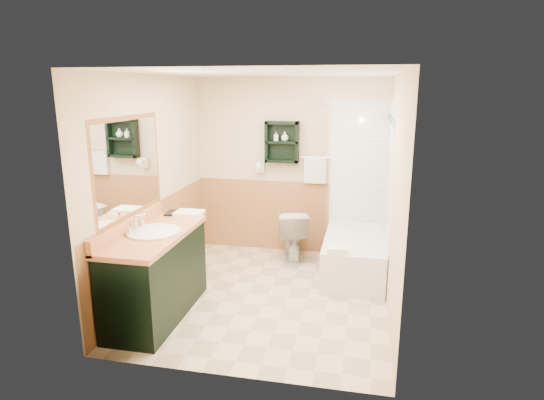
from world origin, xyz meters
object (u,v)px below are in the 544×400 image
Objects in this scene: bathtub at (354,254)px; wall_shelf at (282,142)px; vanity at (156,275)px; soap_bottle_a at (276,139)px; hair_dryer at (261,167)px; toilet at (292,234)px; soap_bottle_b at (285,137)px; vanity_book at (166,204)px.

wall_shelf is at bearing 151.86° from bathtub.
vanity is 11.37× the size of soap_bottle_a.
wall_shelf is 0.46m from hair_dryer.
wall_shelf is 4.50× the size of soap_bottle_a.
vanity is 2.00× the size of toilet.
wall_shelf is 2.51m from vanity.
soap_bottle_b is (-0.14, 0.23, 1.27)m from toilet.
toilet is 1.30m from soap_bottle_b.
soap_bottle_b reaches higher than toilet.
vanity_book is 1.88m from soap_bottle_b.
hair_dryer is 1.73m from bathtub.
soap_bottle_a reaches higher than toilet.
vanity_book reaches higher than vanity.
bathtub is (1.03, -0.55, -1.31)m from wall_shelf.
wall_shelf reaches higher than vanity_book.
wall_shelf is 0.07m from soap_bottle_b.
toilet is at bearing 159.71° from bathtub.
soap_bottle_b is (-0.99, 0.54, 1.37)m from bathtub.
wall_shelf is 0.37× the size of bathtub.
hair_dryer is 1.62m from vanity_book.
vanity is at bearing -141.61° from bathtub.
soap_bottle_b is (0.12, 0.00, 0.02)m from soap_bottle_a.
vanity_book is 1.86× the size of soap_bottle_a.
vanity_book is 1.85× the size of soap_bottle_b.
soap_bottle_a is 0.99× the size of soap_bottle_b.
wall_shelf is at bearing 49.54° from vanity_book.
vanity is 6.11× the size of vanity_book.
soap_bottle_a is at bearing -56.66° from toilet.
bathtub is at bearing -28.14° from wall_shelf.
hair_dryer reaches higher than bathtub.
toilet is 1.30m from soap_bottle_a.
toilet is at bearing 59.56° from vanity.
bathtub is 12.28× the size of soap_bottle_a.
bathtub is 1.83m from soap_bottle_a.
vanity_book is at bearing 103.75° from vanity.
wall_shelf is 4.47× the size of soap_bottle_b.
vanity is (-0.89, -2.07, -1.11)m from wall_shelf.
vanity_book is (-1.24, -1.16, 0.65)m from toilet.
bathtub is at bearing -26.18° from soap_bottle_a.
bathtub is (1.92, 1.52, -0.20)m from vanity.
toilet is at bearing -52.43° from wall_shelf.
vanity is 2.13m from toilet.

